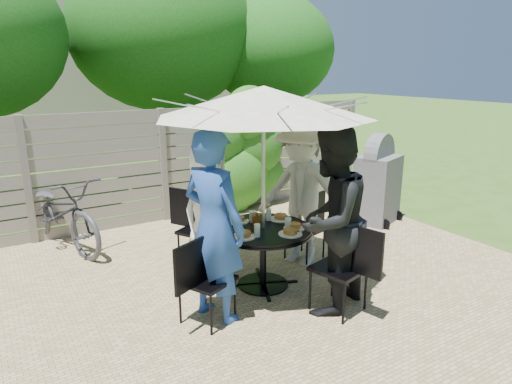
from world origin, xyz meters
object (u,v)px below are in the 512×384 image
chair_front (340,286)px  plate_extra (294,227)px  chair_left (207,297)px  glass_left (257,230)px  chair_right (305,241)px  bbq_grill (377,183)px  umbrella (264,102)px  bicycle (60,213)px  patio_table (263,246)px  person_back (208,208)px  person_left (214,227)px  plate_left (244,235)px  coffee_cup (253,217)px  syrup_jug (256,222)px  chair_back (201,244)px  plate_front (290,232)px  plate_right (281,218)px  glass_back (239,220)px  glass_right (269,214)px  person_front (330,221)px  plate_back (238,220)px  glass_front (288,224)px  person_right (301,194)px

chair_front → plate_extra: 0.82m
chair_left → glass_left: (0.69, 0.18, 0.51)m
chair_right → bbq_grill: size_ratio=0.59×
umbrella → bicycle: size_ratio=1.55×
patio_table → person_back: bearing=112.8°
person_left → plate_left: bearing=-90.0°
coffee_cup → person_back: bearing=122.1°
person_back → bicycle: person_back is taller
patio_table → chair_right: 0.99m
glass_left → syrup_jug: syrup_jug is taller
chair_back → plate_front: chair_back is taller
patio_table → person_back: size_ratio=0.89×
person_left → chair_front: (1.14, -0.57, -0.68)m
chair_front → chair_back: bearing=7.8°
person_left → plate_right: (1.10, 0.46, -0.23)m
syrup_jug → bicycle: 2.99m
umbrella → chair_back: umbrella is taller
chair_left → glass_back: chair_left is taller
plate_front → glass_back: glass_back is taller
bbq_grill → chair_back: bearing=160.5°
plate_right → bicycle: size_ratio=0.13×
plate_left → umbrella: bearing=22.8°
patio_table → glass_right: 0.40m
plate_left → bbq_grill: (3.13, 1.13, -0.08)m
chair_left → plate_right: 1.41m
chair_left → chair_right: (1.78, 0.75, -0.02)m
person_front → plate_right: size_ratio=7.46×
person_left → plate_back: bearing=-66.6°
glass_left → plate_back: bearing=83.7°
umbrella → plate_right: 1.42m
bbq_grill → person_left: bearing=178.9°
glass_front → plate_right: bearing=68.3°
umbrella → person_right: size_ratio=1.65×
plate_extra → syrup_jug: size_ratio=1.50×
person_right → syrup_jug: 0.90m
chair_back → glass_front: bearing=-1.9°
chair_left → bicycle: bicycle is taller
chair_right → plate_right: bearing=7.4°
syrup_jug → glass_back: bearing=124.9°
glass_back → person_left: bearing=-137.5°
bbq_grill → plate_right: bearing=177.7°
chair_left → bbq_grill: size_ratio=0.63×
chair_front → plate_back: chair_front is taller
chair_back → coffee_cup: (0.38, -0.65, 0.48)m
syrup_jug → chair_front: bearing=-63.9°
glass_back → plate_right: bearing=-6.3°
patio_table → plate_left: size_ratio=5.53×
glass_right → syrup_jug: 0.32m
patio_table → glass_back: bearing=134.8°
person_front → plate_left: size_ratio=7.46×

